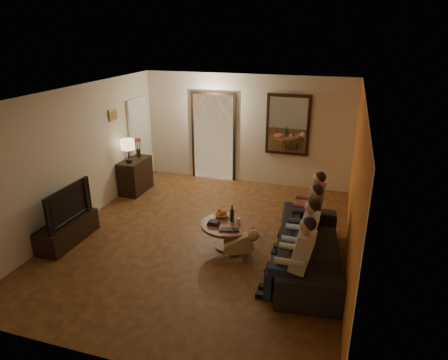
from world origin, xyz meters
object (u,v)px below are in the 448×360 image
(person_a, at_px, (297,263))
(coffee_table, at_px, (228,235))
(person_b, at_px, (302,242))
(bowl, at_px, (221,215))
(wine_bottle, at_px, (232,213))
(tv, at_px, (63,204))
(laptop, at_px, (228,231))
(person_c, at_px, (307,224))
(dresser, at_px, (135,176))
(dog, at_px, (239,245))
(sofa, at_px, (310,247))
(person_d, at_px, (310,209))
(tv_stand, at_px, (68,231))
(table_lamp, at_px, (128,151))

(person_a, bearing_deg, coffee_table, 139.62)
(person_b, xyz_separation_m, bowl, (-1.50, 0.74, -0.12))
(coffee_table, distance_m, bowl, 0.38)
(coffee_table, relative_size, wine_bottle, 2.93)
(tv, bearing_deg, laptop, -82.29)
(person_c, bearing_deg, coffee_table, -176.46)
(person_c, relative_size, laptop, 3.65)
(dresser, bearing_deg, person_a, -35.55)
(person_a, relative_size, person_b, 1.00)
(person_a, height_order, bowl, person_a)
(laptop, bearing_deg, dresser, 133.56)
(tv, bearing_deg, person_c, -79.59)
(dresser, height_order, dog, dresser)
(dresser, relative_size, laptop, 2.63)
(sofa, relative_size, wine_bottle, 7.78)
(person_b, bearing_deg, coffee_table, 158.48)
(person_d, bearing_deg, laptop, -141.65)
(person_c, bearing_deg, laptop, -163.44)
(dresser, bearing_deg, person_d, -15.25)
(tv_stand, height_order, person_d, person_d)
(dresser, xyz_separation_m, tv_stand, (0.00, -2.46, -0.18))
(bowl, bearing_deg, coffee_table, -50.71)
(tv, xyz_separation_m, laptop, (2.86, 0.39, -0.27))
(bowl, xyz_separation_m, wine_bottle, (0.23, -0.12, 0.12))
(person_b, relative_size, person_c, 1.00)
(person_a, distance_m, coffee_table, 1.77)
(wine_bottle, bearing_deg, tv, -164.73)
(tv, xyz_separation_m, person_a, (4.07, -0.45, -0.14))
(bowl, bearing_deg, person_b, -26.29)
(tv_stand, xyz_separation_m, coffee_table, (2.76, 0.67, 0.02))
(table_lamp, bearing_deg, tv, -90.00)
(table_lamp, height_order, tv, table_lamp)
(table_lamp, bearing_deg, person_c, -20.10)
(coffee_table, bearing_deg, dog, -48.93)
(laptop, bearing_deg, coffee_table, 99.16)
(person_a, distance_m, person_d, 1.80)
(tv_stand, bearing_deg, sofa, 6.13)
(table_lamp, relative_size, person_a, 0.45)
(dog, bearing_deg, dresser, 123.13)
(tv, distance_m, laptop, 2.90)
(tv_stand, xyz_separation_m, person_d, (4.07, 1.35, 0.39))
(person_d, bearing_deg, dresser, 164.75)
(laptop, bearing_deg, tv, 177.21)
(person_a, xyz_separation_m, laptop, (-1.22, 0.84, -0.14))
(wine_bottle, bearing_deg, coffee_table, -116.57)
(person_c, bearing_deg, dresser, 157.22)
(person_b, relative_size, coffee_table, 1.32)
(person_c, bearing_deg, person_b, -90.00)
(person_b, height_order, coffee_table, person_b)
(dog, bearing_deg, bowl, 108.46)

